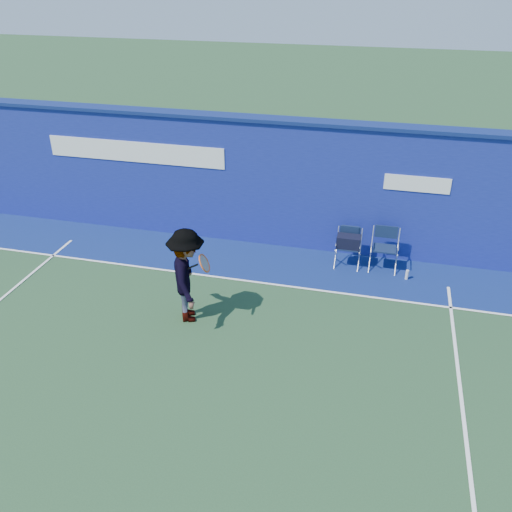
% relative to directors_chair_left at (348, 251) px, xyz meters
% --- Properties ---
extents(ground, '(80.00, 80.00, 0.00)m').
position_rel_directors_chair_left_xyz_m(ground, '(-2.29, -4.43, -0.38)').
color(ground, '#234326').
rests_on(ground, ground).
extents(stadium_wall, '(24.00, 0.50, 3.08)m').
position_rel_directors_chair_left_xyz_m(stadium_wall, '(-2.29, 0.77, 1.17)').
color(stadium_wall, navy).
rests_on(stadium_wall, ground).
extents(out_of_bounds_strip, '(24.00, 1.80, 0.01)m').
position_rel_directors_chair_left_xyz_m(out_of_bounds_strip, '(-2.29, -0.33, -0.38)').
color(out_of_bounds_strip, navy).
rests_on(out_of_bounds_strip, ground).
extents(court_lines, '(24.00, 12.00, 0.01)m').
position_rel_directors_chair_left_xyz_m(court_lines, '(-2.29, -3.83, -0.37)').
color(court_lines, white).
rests_on(court_lines, out_of_bounds_strip).
extents(directors_chair_left, '(0.53, 0.49, 0.90)m').
position_rel_directors_chair_left_xyz_m(directors_chair_left, '(0.00, 0.00, 0.00)').
color(directors_chair_left, silver).
rests_on(directors_chair_left, ground).
extents(directors_chair_right, '(0.57, 0.51, 0.96)m').
position_rel_directors_chair_left_xyz_m(directors_chair_right, '(0.79, 0.05, -0.08)').
color(directors_chair_right, silver).
rests_on(directors_chair_right, ground).
extents(water_bottle, '(0.07, 0.07, 0.23)m').
position_rel_directors_chair_left_xyz_m(water_bottle, '(1.34, -0.30, -0.27)').
color(water_bottle, silver).
rests_on(water_bottle, ground).
extents(tennis_player, '(1.11, 1.40, 1.89)m').
position_rel_directors_chair_left_xyz_m(tennis_player, '(-2.78, -2.80, 0.57)').
color(tennis_player, '#EA4738').
rests_on(tennis_player, ground).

